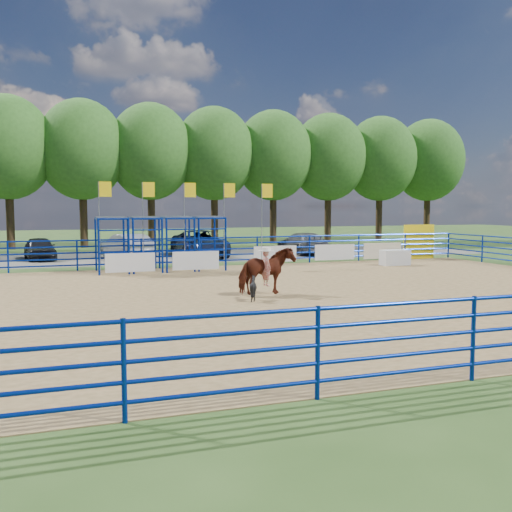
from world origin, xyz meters
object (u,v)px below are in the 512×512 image
object	(u,v)px
horse_and_rider	(266,270)
car_d	(302,243)
calf	(253,288)
car_c	(200,243)
announcer_table	(395,258)
car_a	(40,248)
car_b	(127,247)

from	to	relation	value
horse_and_rider	car_d	xyz separation A→B (m)	(8.06, 15.22, -0.20)
calf	car_c	bearing A→B (deg)	-34.41
announcer_table	car_a	world-z (taller)	car_a
calf	car_b	xyz separation A→B (m)	(-2.25, 15.78, 0.33)
car_b	car_d	distance (m)	11.10
calf	car_d	bearing A→B (deg)	-55.53
calf	car_a	xyz separation A→B (m)	(-6.94, 17.48, 0.25)
announcer_table	car_d	bearing A→B (deg)	101.61
car_a	car_b	xyz separation A→B (m)	(4.69, -1.70, 0.09)
horse_and_rider	car_d	world-z (taller)	horse_and_rider
horse_and_rider	car_d	size ratio (longest dim) A/B	0.47
announcer_table	car_d	size ratio (longest dim) A/B	0.31
car_b	car_a	bearing A→B (deg)	-38.10
car_b	calf	bearing A→B (deg)	79.91
car_d	car_a	bearing A→B (deg)	-6.90
announcer_table	car_d	xyz separation A→B (m)	(-1.66, 8.09, 0.28)
car_b	car_d	world-z (taller)	car_b
announcer_table	car_d	distance (m)	8.27
announcer_table	car_b	bearing A→B (deg)	148.75
car_d	horse_and_rider	bearing A→B (deg)	60.07
announcer_table	calf	world-z (taller)	calf
announcer_table	calf	distance (m)	13.23
horse_and_rider	car_b	bearing A→B (deg)	101.53
calf	announcer_table	bearing A→B (deg)	-79.37
calf	car_d	xyz separation A→B (m)	(8.85, 16.14, 0.28)
car_b	car_d	size ratio (longest dim) A/B	0.95
car_a	car_c	xyz separation A→B (m)	(9.13, -1.10, 0.15)
horse_and_rider	calf	bearing A→B (deg)	-130.72
announcer_table	car_a	bearing A→B (deg)	151.58
announcer_table	car_a	distance (m)	19.84
horse_and_rider	calf	size ratio (longest dim) A/B	2.83
calf	car_c	size ratio (longest dim) A/B	0.14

